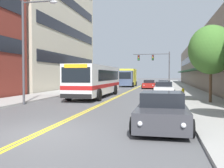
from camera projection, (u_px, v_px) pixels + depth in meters
ground_plane at (139, 86)px, 45.25m from camera, size 240.00×240.00×0.00m
sidewalk_left at (100, 86)px, 46.75m from camera, size 3.67×106.00×0.13m
sidewalk_right at (181, 86)px, 43.74m from camera, size 3.67×106.00×0.13m
centre_line at (139, 86)px, 45.25m from camera, size 0.34×106.00×0.01m
storefront_row_right at (218, 62)px, 42.35m from camera, size 9.10×68.00×8.42m
city_bus at (96, 79)px, 23.79m from camera, size 2.83×11.11×2.93m
car_black_parked_left_mid at (100, 86)px, 34.80m from camera, size 1.98×4.75×1.21m
car_navy_parked_left_far at (109, 84)px, 40.70m from camera, size 2.14×4.20×1.39m
car_dark_grey_parked_right_foreground at (162, 111)px, 9.85m from camera, size 2.15×4.45×1.42m
car_white_parked_right_mid at (164, 89)px, 25.26m from camera, size 2.11×4.83×1.40m
car_champagne_parked_right_far at (164, 86)px, 33.30m from camera, size 2.02×4.64×1.33m
car_silver_parked_right_end at (163, 84)px, 39.52m from camera, size 1.97×4.41×1.27m
car_red_moving_lead at (149, 84)px, 38.54m from camera, size 2.13×4.14×1.32m
box_truck at (128, 77)px, 45.12m from camera, size 2.78×6.69×3.19m
traffic_signal_mast at (156, 62)px, 41.70m from camera, size 6.07×0.38×5.94m
street_lamp_left_near at (28, 42)px, 17.34m from camera, size 2.68×0.28×7.27m
street_tree_right_mid at (211, 50)px, 17.85m from camera, size 3.19×3.19×5.53m
fire_hydrant at (183, 93)px, 21.06m from camera, size 0.32×0.24×0.85m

